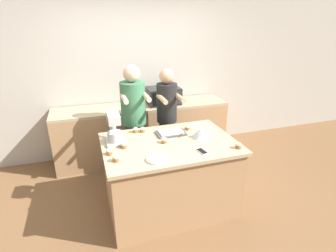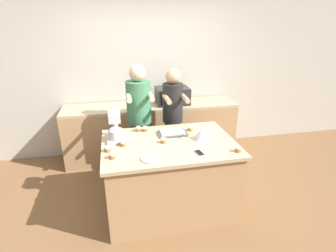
% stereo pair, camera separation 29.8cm
% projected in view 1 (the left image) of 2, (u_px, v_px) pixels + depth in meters
% --- Properties ---
extents(ground_plane, '(16.00, 16.00, 0.00)m').
position_uv_depth(ground_plane, '(169.00, 205.00, 3.34)').
color(ground_plane, brown).
extents(back_wall, '(10.00, 0.06, 2.70)m').
position_uv_depth(back_wall, '(137.00, 74.00, 4.36)').
color(back_wall, '#B2ADA3').
rests_on(back_wall, ground_plane).
extents(island_counter, '(1.52, 1.05, 0.89)m').
position_uv_depth(island_counter, '(169.00, 175.00, 3.17)').
color(island_counter, '#A87F56').
rests_on(island_counter, ground_plane).
extents(back_counter, '(2.80, 0.60, 0.91)m').
position_uv_depth(back_counter, '(143.00, 131.00, 4.39)').
color(back_counter, '#A87F56').
rests_on(back_counter, ground_plane).
extents(person_left, '(0.35, 0.51, 1.66)m').
position_uv_depth(person_left, '(134.00, 122.00, 3.64)').
color(person_left, '#33384C').
rests_on(person_left, ground_plane).
extents(person_right, '(0.31, 0.48, 1.59)m').
position_uv_depth(person_right, '(167.00, 120.00, 3.79)').
color(person_right, '#232328').
rests_on(person_right, ground_plane).
extents(stand_mixer, '(0.20, 0.30, 0.35)m').
position_uv_depth(stand_mixer, '(114.00, 130.00, 2.95)').
color(stand_mixer, '#B2B7BC').
rests_on(stand_mixer, island_counter).
extents(mixing_bowl, '(0.23, 0.23, 0.14)m').
position_uv_depth(mixing_bowl, '(202.00, 132.00, 3.10)').
color(mixing_bowl, '#BCBCC1').
rests_on(mixing_bowl, island_counter).
extents(baking_tray, '(0.35, 0.22, 0.04)m').
position_uv_depth(baking_tray, '(171.00, 133.00, 3.22)').
color(baking_tray, '#4C4C51').
rests_on(baking_tray, island_counter).
extents(microwave_oven, '(0.53, 0.38, 0.27)m').
position_uv_depth(microwave_oven, '(163.00, 96.00, 4.27)').
color(microwave_oven, black).
rests_on(microwave_oven, back_counter).
extents(cell_phone, '(0.09, 0.15, 0.01)m').
position_uv_depth(cell_phone, '(202.00, 151.00, 2.78)').
color(cell_phone, silver).
rests_on(cell_phone, island_counter).
extents(small_plate, '(0.20, 0.20, 0.02)m').
position_uv_depth(small_plate, '(156.00, 159.00, 2.62)').
color(small_plate, white).
rests_on(small_plate, island_counter).
extents(cupcake_0, '(0.07, 0.07, 0.07)m').
position_uv_depth(cupcake_0, '(143.00, 130.00, 3.27)').
color(cupcake_0, '#9E6038').
rests_on(cupcake_0, island_counter).
extents(cupcake_1, '(0.07, 0.07, 0.07)m').
position_uv_depth(cupcake_1, '(116.00, 158.00, 2.59)').
color(cupcake_1, '#9E6038').
rests_on(cupcake_1, island_counter).
extents(cupcake_2, '(0.07, 0.07, 0.07)m').
position_uv_depth(cupcake_2, '(164.00, 140.00, 2.97)').
color(cupcake_2, '#9E6038').
rests_on(cupcake_2, island_counter).
extents(cupcake_3, '(0.07, 0.07, 0.07)m').
position_uv_depth(cupcake_3, '(109.00, 152.00, 2.72)').
color(cupcake_3, '#9E6038').
rests_on(cupcake_3, island_counter).
extents(cupcake_4, '(0.07, 0.07, 0.07)m').
position_uv_depth(cupcake_4, '(136.00, 130.00, 3.26)').
color(cupcake_4, '#9E6038').
rests_on(cupcake_4, island_counter).
extents(cupcake_5, '(0.07, 0.07, 0.07)m').
position_uv_depth(cupcake_5, '(238.00, 145.00, 2.85)').
color(cupcake_5, '#9E6038').
rests_on(cupcake_5, island_counter).
extents(cupcake_6, '(0.07, 0.07, 0.07)m').
position_uv_depth(cupcake_6, '(187.00, 127.00, 3.34)').
color(cupcake_6, '#9E6038').
rests_on(cupcake_6, island_counter).
extents(cupcake_7, '(0.07, 0.07, 0.07)m').
position_uv_depth(cupcake_7, '(124.00, 145.00, 2.86)').
color(cupcake_7, '#9E6038').
rests_on(cupcake_7, island_counter).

